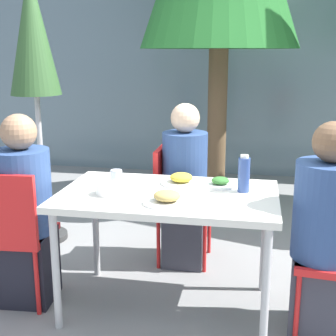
% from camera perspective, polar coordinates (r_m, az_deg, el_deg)
% --- Properties ---
extents(ground_plane, '(24.00, 24.00, 0.00)m').
position_cam_1_polar(ground_plane, '(3.07, 0.00, -16.57)').
color(ground_plane, gray).
extents(building_facade, '(10.00, 0.20, 3.00)m').
position_cam_1_polar(building_facade, '(6.12, 6.34, 13.36)').
color(building_facade, slate).
rests_on(building_facade, ground).
extents(dining_table, '(1.28, 0.79, 0.75)m').
position_cam_1_polar(dining_table, '(2.78, 0.00, -4.30)').
color(dining_table, silver).
rests_on(dining_table, ground).
extents(chair_left, '(0.43, 0.43, 0.88)m').
position_cam_1_polar(chair_left, '(3.02, -18.43, -6.93)').
color(chair_left, red).
rests_on(chair_left, ground).
extents(person_left, '(0.34, 0.34, 1.21)m').
position_cam_1_polar(person_left, '(3.05, -17.02, -5.58)').
color(person_left, black).
rests_on(person_left, ground).
extents(chair_right, '(0.44, 0.44, 0.88)m').
position_cam_1_polar(chair_right, '(2.82, 19.49, -8.53)').
color(chair_right, red).
rests_on(chair_right, ground).
extents(person_right, '(0.36, 0.36, 1.21)m').
position_cam_1_polar(person_right, '(2.72, 18.59, -8.11)').
color(person_right, '#383842').
rests_on(person_right, ground).
extents(chair_far, '(0.40, 0.40, 0.88)m').
position_cam_1_polar(chair_far, '(3.50, 0.81, -3.30)').
color(chair_far, red).
rests_on(chair_far, ground).
extents(person_far, '(0.33, 0.33, 1.21)m').
position_cam_1_polar(person_far, '(3.42, 1.99, -2.71)').
color(person_far, '#383842').
rests_on(person_far, ground).
extents(closed_umbrella, '(0.40, 0.40, 2.20)m').
position_cam_1_polar(closed_umbrella, '(3.89, -16.12, 14.52)').
color(closed_umbrella, '#333333').
rests_on(closed_umbrella, ground).
extents(plate_0, '(0.27, 0.27, 0.07)m').
position_cam_1_polar(plate_0, '(2.56, -0.12, -3.73)').
color(plate_0, white).
rests_on(plate_0, dining_table).
extents(plate_1, '(0.20, 0.20, 0.06)m').
position_cam_1_polar(plate_1, '(2.91, 6.39, -1.81)').
color(plate_1, white).
rests_on(plate_1, dining_table).
extents(plate_2, '(0.26, 0.26, 0.07)m').
position_cam_1_polar(plate_2, '(2.94, 1.62, -1.44)').
color(plate_2, white).
rests_on(plate_2, dining_table).
extents(bottle, '(0.07, 0.07, 0.22)m').
position_cam_1_polar(bottle, '(2.79, 9.24, -0.75)').
color(bottle, '#334C8E').
rests_on(bottle, dining_table).
extents(drinking_cup, '(0.07, 0.07, 0.08)m').
position_cam_1_polar(drinking_cup, '(2.98, -6.31, -1.01)').
color(drinking_cup, silver).
rests_on(drinking_cup, dining_table).
extents(salad_bowl, '(0.16, 0.16, 0.06)m').
position_cam_1_polar(salad_bowl, '(2.74, -7.09, -2.57)').
color(salad_bowl, white).
rests_on(salad_bowl, dining_table).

